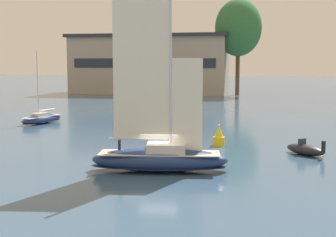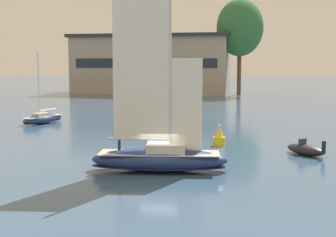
{
  "view_description": "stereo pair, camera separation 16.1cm",
  "coord_description": "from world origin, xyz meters",
  "px_view_note": "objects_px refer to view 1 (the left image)",
  "views": [
    {
      "loc": [
        6.3,
        -29.81,
        7.31
      ],
      "look_at": [
        0.0,
        3.0,
        3.17
      ],
      "focal_mm": 50.0,
      "sensor_mm": 36.0,
      "label": 1
    },
    {
      "loc": [
        6.46,
        -29.78,
        7.31
      ],
      "look_at": [
        0.0,
        3.0,
        3.17
      ],
      "focal_mm": 50.0,
      "sensor_mm": 36.0,
      "label": 2
    }
  ],
  "objects_px": {
    "motor_tender": "(306,149)",
    "tree_shore_center": "(238,28)",
    "channel_buoy": "(219,137)",
    "sailboat_moored_near_marina": "(42,119)",
    "sailboat_main": "(160,156)"
  },
  "relations": [
    {
      "from": "channel_buoy",
      "to": "motor_tender",
      "type": "bearing_deg",
      "value": -21.61
    },
    {
      "from": "channel_buoy",
      "to": "sailboat_moored_near_marina",
      "type": "bearing_deg",
      "value": 154.12
    },
    {
      "from": "tree_shore_center",
      "to": "channel_buoy",
      "type": "xyz_separation_m",
      "value": [
        1.13,
        -61.81,
        -13.5
      ]
    },
    {
      "from": "sailboat_main",
      "to": "channel_buoy",
      "type": "distance_m",
      "value": 10.67
    },
    {
      "from": "sailboat_moored_near_marina",
      "to": "channel_buoy",
      "type": "distance_m",
      "value": 23.95
    },
    {
      "from": "sailboat_main",
      "to": "motor_tender",
      "type": "xyz_separation_m",
      "value": [
        10.08,
        7.44,
        -0.58
      ]
    },
    {
      "from": "tree_shore_center",
      "to": "motor_tender",
      "type": "distance_m",
      "value": 66.54
    },
    {
      "from": "tree_shore_center",
      "to": "sailboat_main",
      "type": "xyz_separation_m",
      "value": [
        -1.96,
        -72.02,
        -13.22
      ]
    },
    {
      "from": "motor_tender",
      "to": "channel_buoy",
      "type": "bearing_deg",
      "value": 158.39
    },
    {
      "from": "sailboat_moored_near_marina",
      "to": "channel_buoy",
      "type": "height_order",
      "value": "sailboat_moored_near_marina"
    },
    {
      "from": "sailboat_main",
      "to": "tree_shore_center",
      "type": "bearing_deg",
      "value": 88.44
    },
    {
      "from": "motor_tender",
      "to": "tree_shore_center",
      "type": "bearing_deg",
      "value": 97.16
    },
    {
      "from": "tree_shore_center",
      "to": "sailboat_moored_near_marina",
      "type": "bearing_deg",
      "value": -111.68
    },
    {
      "from": "motor_tender",
      "to": "sailboat_moored_near_marina",
      "type": "bearing_deg",
      "value": 155.14
    },
    {
      "from": "sailboat_main",
      "to": "channel_buoy",
      "type": "bearing_deg",
      "value": 73.16
    }
  ]
}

